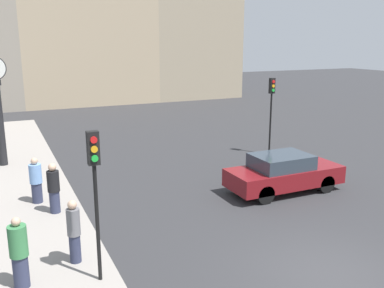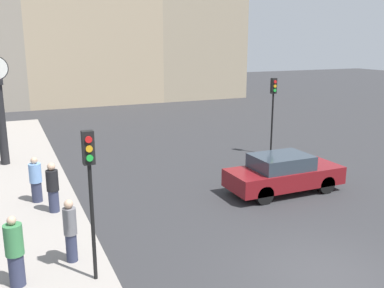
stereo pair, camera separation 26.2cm
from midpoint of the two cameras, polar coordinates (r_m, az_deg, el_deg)
The scene contains 10 objects.
ground_plane at distance 11.58m, azimuth 17.21°, elevation -16.31°, with size 120.00×120.00×0.00m, color #2D2D30.
sidewalk_corner at distance 19.47m, azimuth -22.75°, elevation -4.12°, with size 3.73×26.72×0.13m, color gray.
building_row at distance 40.13m, azimuth -16.24°, elevation 15.99°, with size 31.07×5.00×16.34m.
sedan_car at distance 16.64m, azimuth 11.66°, elevation -3.78°, with size 4.45×1.76×1.48m.
traffic_light_near at distance 9.85m, azimuth -13.59°, elevation -4.12°, with size 0.26×0.24×3.61m.
traffic_light_far at distance 21.60m, azimuth 10.20°, elevation 5.75°, with size 0.26×0.24×3.86m.
pedestrian_blue_stripe at distance 15.85m, azimuth -20.53°, elevation -4.62°, with size 0.42×0.42×1.62m.
pedestrian_grey_jacket at distance 11.43m, azimuth -16.11°, elevation -11.13°, with size 0.34×0.34×1.67m.
pedestrian_black_jacket at distance 14.74m, azimuth -18.45°, elevation -5.64°, with size 0.39×0.39×1.68m.
pedestrian_green_hoodie at distance 10.77m, azimuth -22.72°, elevation -13.28°, with size 0.42×0.42×1.72m.
Camera 1 is at (-7.10, -7.23, 5.68)m, focal length 40.00 mm.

